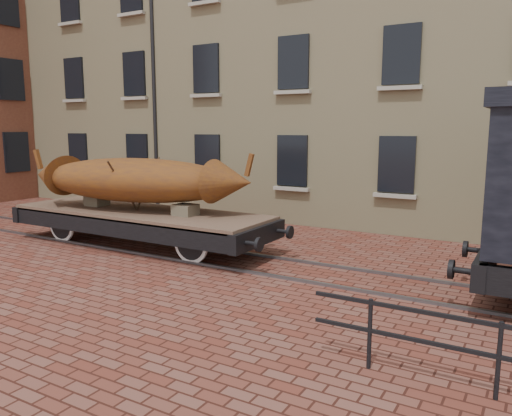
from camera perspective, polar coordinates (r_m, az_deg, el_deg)
The scene contains 5 objects.
ground at distance 11.77m, azimuth 4.34°, elevation -7.11°, with size 90.00×90.00×0.00m, color maroon.
warehouse_cream at distance 20.59m, azimuth 25.85°, elevation 18.66°, with size 40.00×10.19×14.00m.
rail_track at distance 11.76m, azimuth 4.34°, elevation -6.97°, with size 30.00×1.52×0.06m.
flatcar_wagon at distance 14.28m, azimuth -13.22°, elevation -1.06°, with size 8.70×2.36×1.31m.
iron_boat at distance 14.19m, azimuth -13.58°, elevation 3.16°, with size 6.92×2.95×1.65m.
Camera 1 is at (4.91, -10.17, 3.30)m, focal length 35.00 mm.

